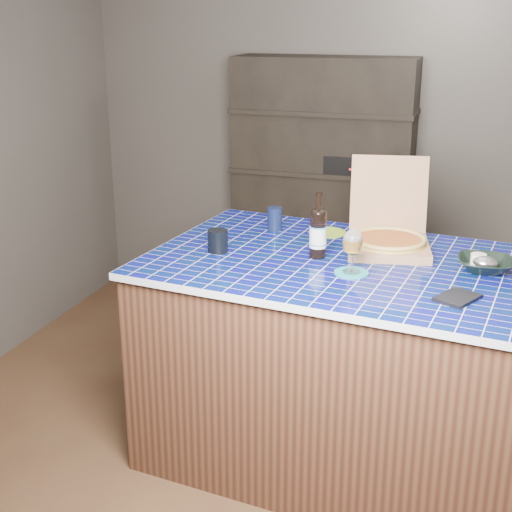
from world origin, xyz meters
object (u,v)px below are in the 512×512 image
(pizza_box, at_px, (389,238))
(wine_glass, at_px, (353,243))
(dvd_case, at_px, (458,298))
(mead_bottle, at_px, (318,232))
(bowl, at_px, (485,265))
(kitchen_island, at_px, (348,361))

(pizza_box, xyz_separation_m, wine_glass, (-0.10, -0.38, 0.08))
(dvd_case, bearing_deg, pizza_box, 149.71)
(mead_bottle, height_order, wine_glass, mead_bottle)
(mead_bottle, bearing_deg, pizza_box, 35.02)
(wine_glass, relative_size, bowl, 0.82)
(pizza_box, relative_size, mead_bottle, 1.70)
(pizza_box, height_order, bowl, pizza_box)
(wine_glass, distance_m, dvd_case, 0.50)
(kitchen_island, height_order, pizza_box, pizza_box)
(kitchen_island, distance_m, bowl, 0.78)
(kitchen_island, xyz_separation_m, wine_glass, (0.02, -0.16, 0.64))
(kitchen_island, relative_size, wine_glass, 10.10)
(pizza_box, relative_size, dvd_case, 2.92)
(wine_glass, bearing_deg, kitchen_island, 98.22)
(kitchen_island, relative_size, dvd_case, 11.11)
(pizza_box, relative_size, wine_glass, 2.66)
(kitchen_island, distance_m, mead_bottle, 0.64)
(pizza_box, xyz_separation_m, bowl, (0.44, -0.17, -0.03))
(wine_glass, bearing_deg, dvd_case, -19.73)
(kitchen_island, relative_size, bowl, 8.29)
(pizza_box, bearing_deg, bowl, -30.94)
(pizza_box, height_order, mead_bottle, pizza_box)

